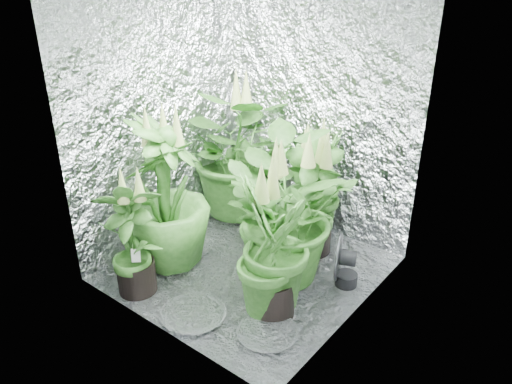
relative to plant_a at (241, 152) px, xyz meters
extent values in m
plane|color=silver|center=(0.53, -0.56, -0.56)|extent=(1.60, 1.60, 0.00)
cube|color=silver|center=(0.53, 0.24, 0.44)|extent=(1.60, 0.02, 2.00)
cube|color=silver|center=(0.53, -1.36, 0.44)|extent=(1.60, 0.02, 2.00)
cube|color=silver|center=(-0.27, -0.56, 0.44)|extent=(0.02, 1.60, 2.00)
cube|color=silver|center=(1.33, -0.56, 0.44)|extent=(0.02, 1.60, 2.00)
cylinder|color=black|center=(0.00, 0.00, -0.42)|extent=(0.31, 0.31, 0.28)
cylinder|color=#4A3315|center=(0.00, 0.00, -0.30)|extent=(0.29, 0.29, 0.03)
imported|color=#1D4713|center=(0.00, 0.00, 0.01)|extent=(1.02, 1.02, 1.08)
cone|color=olive|center=(0.00, 0.00, 0.48)|extent=(0.10, 0.10, 0.28)
cylinder|color=black|center=(0.75, -0.09, -0.44)|extent=(0.27, 0.27, 0.24)
cylinder|color=#4A3315|center=(0.75, -0.09, -0.33)|extent=(0.25, 0.25, 0.03)
imported|color=#1D4713|center=(0.75, -0.09, -0.10)|extent=(0.63, 0.63, 0.86)
cone|color=olive|center=(0.75, -0.09, 0.27)|extent=(0.09, 0.09, 0.24)
cylinder|color=black|center=(0.64, 0.08, -0.45)|extent=(0.26, 0.26, 0.23)
cylinder|color=#4A3315|center=(0.64, 0.08, -0.34)|extent=(0.24, 0.24, 0.03)
imported|color=#1D4713|center=(0.64, 0.08, -0.13)|extent=(0.56, 0.56, 0.82)
cone|color=olive|center=(0.64, 0.08, 0.23)|extent=(0.08, 0.08, 0.23)
cylinder|color=black|center=(0.06, -0.85, -0.44)|extent=(0.27, 0.27, 0.24)
cylinder|color=#4A3315|center=(0.06, -0.85, -0.34)|extent=(0.25, 0.25, 0.03)
imported|color=#1D4713|center=(0.06, -0.85, -0.02)|extent=(0.82, 0.82, 1.04)
cone|color=olive|center=(0.06, -0.85, 0.45)|extent=(0.09, 0.09, 0.24)
cylinder|color=black|center=(0.76, -0.54, -0.43)|extent=(0.29, 0.29, 0.26)
cylinder|color=#4A3315|center=(0.76, -0.54, -0.32)|extent=(0.27, 0.27, 0.03)
imported|color=#1D4713|center=(0.76, -0.54, -0.05)|extent=(0.98, 0.98, 0.96)
cone|color=olive|center=(0.76, -0.54, 0.36)|extent=(0.09, 0.09, 0.26)
cylinder|color=black|center=(0.12, -1.20, -0.45)|extent=(0.25, 0.25, 0.22)
cylinder|color=#4A3315|center=(0.12, -1.20, -0.36)|extent=(0.23, 0.23, 0.03)
imported|color=#1D4713|center=(0.12, -1.20, -0.14)|extent=(0.59, 0.59, 0.79)
cone|color=olive|center=(0.12, -1.20, 0.20)|extent=(0.08, 0.08, 0.22)
cylinder|color=black|center=(0.94, -0.85, -0.44)|extent=(0.28, 0.28, 0.25)
cylinder|color=#4A3315|center=(0.94, -0.85, -0.33)|extent=(0.26, 0.26, 0.03)
imported|color=#1D4713|center=(0.94, -0.85, -0.09)|extent=(0.59, 0.59, 0.89)
cone|color=olive|center=(0.94, -0.85, 0.30)|extent=(0.09, 0.09, 0.25)
cylinder|color=black|center=(1.16, -0.31, -0.52)|extent=(0.15, 0.15, 0.08)
cylinder|color=black|center=(1.16, -0.31, -0.36)|extent=(0.14, 0.14, 0.10)
cylinder|color=#4C4C51|center=(1.10, -0.34, -0.36)|extent=(0.13, 0.30, 0.31)
torus|color=#4C4C51|center=(1.10, -0.34, -0.36)|extent=(0.13, 0.31, 0.32)
cube|color=white|center=(0.17, -1.23, -0.26)|extent=(0.06, 0.06, 0.09)
camera|label=1|loc=(2.36, -2.81, 1.43)|focal=35.00mm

